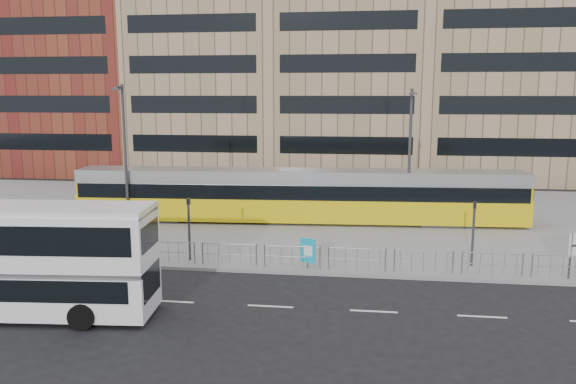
# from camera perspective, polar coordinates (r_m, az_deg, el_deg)

# --- Properties ---
(ground) EXTENTS (120.00, 120.00, 0.00)m
(ground) POSITION_cam_1_polar(r_m,az_deg,el_deg) (26.44, -4.72, -8.14)
(ground) COLOR black
(ground) RESTS_ON ground
(plaza) EXTENTS (64.00, 24.00, 0.15)m
(plaza) POSITION_cam_1_polar(r_m,az_deg,el_deg) (37.83, -0.92, -2.43)
(plaza) COLOR gray
(plaza) RESTS_ON ground
(kerb) EXTENTS (64.00, 0.25, 0.17)m
(kerb) POSITION_cam_1_polar(r_m,az_deg,el_deg) (26.46, -4.70, -7.95)
(kerb) COLOR gray
(kerb) RESTS_ON ground
(building_row) EXTENTS (70.40, 18.40, 31.20)m
(building_row) POSITION_cam_1_polar(r_m,az_deg,el_deg) (59.13, 3.80, 14.54)
(building_row) COLOR brown
(building_row) RESTS_ON ground
(pedestrian_barrier) EXTENTS (32.07, 0.07, 1.10)m
(pedestrian_barrier) POSITION_cam_1_polar(r_m,az_deg,el_deg) (26.29, -0.23, -5.97)
(pedestrian_barrier) COLOR #909398
(pedestrian_barrier) RESTS_ON plaza
(road_markings) EXTENTS (62.00, 0.12, 0.01)m
(road_markings) POSITION_cam_1_polar(r_m,az_deg,el_deg) (22.56, -4.34, -11.38)
(road_markings) COLOR white
(road_markings) RESTS_ON ground
(double_decker_bus) EXTENTS (10.65, 3.28, 4.20)m
(double_decker_bus) POSITION_cam_1_polar(r_m,az_deg,el_deg) (23.23, -26.32, -5.90)
(double_decker_bus) COLOR white
(double_decker_bus) RESTS_ON ground
(tram) EXTENTS (28.20, 4.21, 3.31)m
(tram) POSITION_cam_1_polar(r_m,az_deg,el_deg) (35.57, 1.12, -0.37)
(tram) COLOR gold
(tram) RESTS_ON plaza
(ad_panel) EXTENTS (0.74, 0.34, 1.44)m
(ad_panel) POSITION_cam_1_polar(r_m,az_deg,el_deg) (26.21, 2.02, -6.01)
(ad_panel) COLOR #2D2D30
(ad_panel) RESTS_ON plaza
(pedestrian) EXTENTS (0.62, 0.74, 1.72)m
(pedestrian) POSITION_cam_1_polar(r_m,az_deg,el_deg) (31.85, -22.63, -3.86)
(pedestrian) COLOR black
(pedestrian) RESTS_ON plaza
(traffic_light_west) EXTENTS (0.20, 0.23, 3.10)m
(traffic_light_west) POSITION_cam_1_polar(r_m,az_deg,el_deg) (27.63, -10.04, -2.89)
(traffic_light_west) COLOR #2D2D30
(traffic_light_west) RESTS_ON plaza
(traffic_light_east) EXTENTS (0.20, 0.23, 3.10)m
(traffic_light_east) POSITION_cam_1_polar(r_m,az_deg,el_deg) (27.73, 18.34, -3.21)
(traffic_light_east) COLOR #2D2D30
(traffic_light_east) RESTS_ON plaza
(lamp_post_west) EXTENTS (0.45, 1.04, 8.62)m
(lamp_post_west) POSITION_cam_1_polar(r_m,az_deg,el_deg) (35.85, -16.26, 4.19)
(lamp_post_west) COLOR #2D2D30
(lamp_post_west) RESTS_ON plaza
(lamp_post_east) EXTENTS (0.45, 1.04, 8.35)m
(lamp_post_east) POSITION_cam_1_polar(r_m,az_deg,el_deg) (34.64, 12.26, 3.94)
(lamp_post_east) COLOR #2D2D30
(lamp_post_east) RESTS_ON plaza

